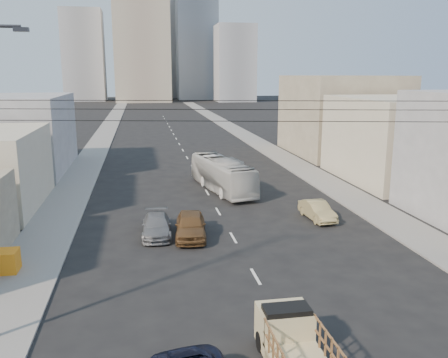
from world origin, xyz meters
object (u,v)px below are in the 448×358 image
object	(u,v)px
flatbed_pickup	(294,340)
city_bus	(222,174)
sedan_grey	(157,226)
sedan_tan	(317,210)
crate_stack	(0,262)
sedan_brown	(191,225)

from	to	relation	value
flatbed_pickup	city_bus	size ratio (longest dim) A/B	0.42
city_bus	sedan_grey	distance (m)	12.84
sedan_grey	sedan_tan	bearing A→B (deg)	9.99
crate_stack	city_bus	bearing A→B (deg)	47.75
flatbed_pickup	sedan_grey	distance (m)	15.64
sedan_tan	sedan_brown	bearing A→B (deg)	-170.25
sedan_grey	crate_stack	distance (m)	9.47
sedan_grey	crate_stack	xyz separation A→B (m)	(-8.23, -4.69, 0.04)
city_bus	sedan_brown	size ratio (longest dim) A/B	2.24
sedan_brown	sedan_tan	distance (m)	9.62
flatbed_pickup	sedan_brown	bearing A→B (deg)	98.42
sedan_brown	crate_stack	bearing A→B (deg)	-153.39
sedan_grey	city_bus	bearing A→B (deg)	63.36
city_bus	sedan_tan	world-z (taller)	city_bus
flatbed_pickup	city_bus	xyz separation A→B (m)	(1.98, 26.26, 0.37)
flatbed_pickup	crate_stack	xyz separation A→B (m)	(-12.46, 10.37, -0.40)
city_bus	sedan_brown	bearing A→B (deg)	-120.25
city_bus	sedan_grey	size ratio (longest dim) A/B	2.35
sedan_brown	sedan_tan	xyz separation A→B (m)	(9.34, 2.27, -0.15)
sedan_brown	sedan_tan	size ratio (longest dim) A/B	1.19
flatbed_pickup	crate_stack	bearing A→B (deg)	140.24
sedan_grey	crate_stack	world-z (taller)	sedan_grey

